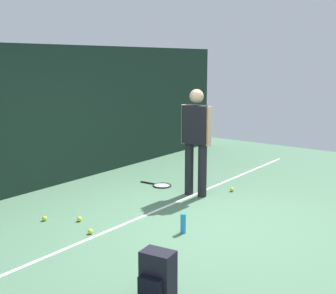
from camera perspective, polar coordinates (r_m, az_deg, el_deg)
The scene contains 11 objects.
ground_plane at distance 6.09m, azimuth 3.05°, elevation -9.72°, with size 12.00×12.00×0.00m, color #4C7556.
back_fence at distance 7.84m, azimuth -15.37°, elevation 3.61°, with size 10.00×0.10×2.40m, color #192D23.
court_line at distance 6.50m, azimuth -2.32°, elevation -8.34°, with size 9.00×0.05×0.00m, color white.
tennis_player at distance 7.12m, azimuth 3.56°, elevation 1.39°, with size 0.25×0.53×1.70m.
tennis_racket at distance 7.85m, azimuth -0.93°, elevation -4.83°, with size 0.35×0.62×0.03m.
backpack at distance 4.30m, azimuth -1.38°, elevation -15.87°, with size 0.31×0.32×0.44m.
tennis_ball_near_player at distance 6.29m, azimuth -11.09°, elevation -8.89°, with size 0.07×0.07×0.07m, color #CCE033.
tennis_ball_by_fence at distance 6.43m, azimuth -15.28°, elevation -8.67°, with size 0.07×0.07×0.07m, color #CCE033.
tennis_ball_mid_court at distance 7.59m, azimuth 8.05°, elevation -5.32°, with size 0.07×0.07×0.07m, color #CCE033.
tennis_ball_far_left at distance 5.84m, azimuth -9.76°, elevation -10.43°, with size 0.07×0.07×0.07m, color #CCE033.
water_bottle at distance 5.77m, azimuth 1.92°, elevation -9.59°, with size 0.07×0.07×0.25m, color #268CD8.
Camera 1 is at (-4.73, -3.18, 2.15)m, focal length 48.42 mm.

